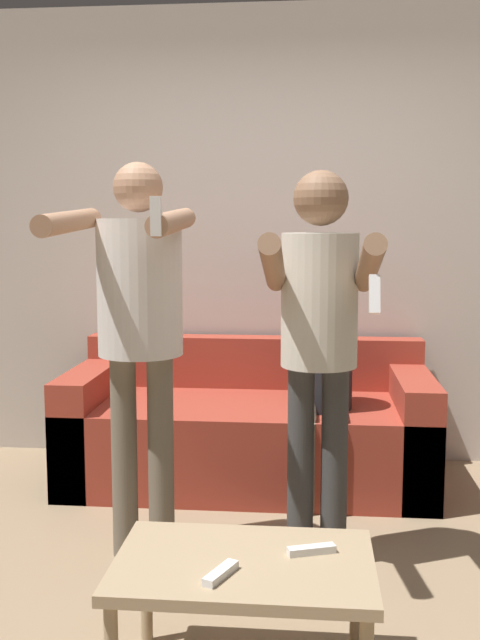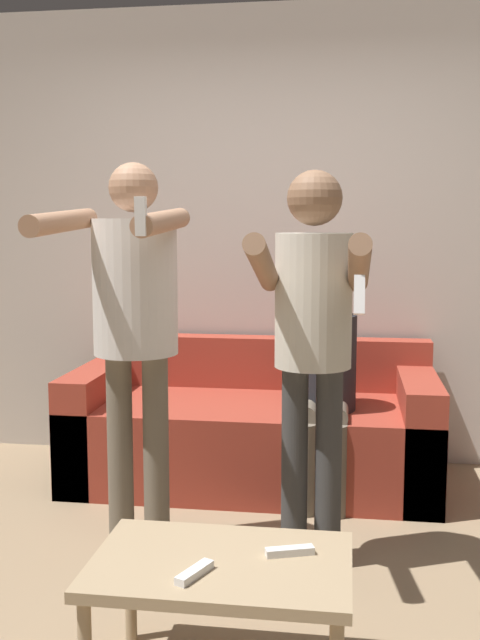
{
  "view_description": "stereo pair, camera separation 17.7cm",
  "coord_description": "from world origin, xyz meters",
  "px_view_note": "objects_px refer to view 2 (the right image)",
  "views": [
    {
      "loc": [
        0.26,
        -2.64,
        1.42
      ],
      "look_at": [
        -0.08,
        0.88,
        0.97
      ],
      "focal_mm": 42.0,
      "sensor_mm": 36.0,
      "label": 1
    },
    {
      "loc": [
        0.43,
        -2.62,
        1.42
      ],
      "look_at": [
        -0.08,
        0.88,
        0.97
      ],
      "focal_mm": 42.0,
      "sensor_mm": 36.0,
      "label": 2
    }
  ],
  "objects_px": {
    "person_standing_right": "(313,325)",
    "remote_far": "(290,551)",
    "couch": "(253,432)",
    "person_standing_left": "(134,309)",
    "coffee_table": "(221,574)",
    "remote_near": "(195,573)",
    "person_seated": "(324,373)"
  },
  "relations": [
    {
      "from": "coffee_table",
      "to": "remote_near",
      "type": "bearing_deg",
      "value": -115.51
    },
    {
      "from": "remote_far",
      "to": "person_seated",
      "type": "bearing_deg",
      "value": 88.51
    },
    {
      "from": "coffee_table",
      "to": "remote_near",
      "type": "relative_size",
      "value": 5.18
    },
    {
      "from": "couch",
      "to": "coffee_table",
      "type": "bearing_deg",
      "value": -85.66
    },
    {
      "from": "couch",
      "to": "person_standing_right",
      "type": "relative_size",
      "value": 1.21
    },
    {
      "from": "couch",
      "to": "remote_far",
      "type": "relative_size",
      "value": 12.9
    },
    {
      "from": "person_seated",
      "to": "remote_near",
      "type": "xyz_separation_m",
      "value": [
        -0.3,
        -1.82,
        -0.23
      ]
    },
    {
      "from": "person_standing_right",
      "to": "coffee_table",
      "type": "distance_m",
      "value": 1.11
    },
    {
      "from": "person_standing_right",
      "to": "remote_far",
      "type": "bearing_deg",
      "value": -91.68
    },
    {
      "from": "remote_far",
      "to": "coffee_table",
      "type": "bearing_deg",
      "value": -162.88
    },
    {
      "from": "person_standing_left",
      "to": "remote_near",
      "type": "xyz_separation_m",
      "value": [
        0.46,
        -0.99,
        -0.64
      ]
    },
    {
      "from": "couch",
      "to": "remote_near",
      "type": "bearing_deg",
      "value": -87.52
    },
    {
      "from": "person_standing_left",
      "to": "person_seated",
      "type": "height_order",
      "value": "person_standing_left"
    },
    {
      "from": "couch",
      "to": "person_standing_left",
      "type": "xyz_separation_m",
      "value": [
        -0.37,
        -1.03,
        0.79
      ]
    },
    {
      "from": "couch",
      "to": "remote_far",
      "type": "bearing_deg",
      "value": -79.28
    },
    {
      "from": "person_standing_left",
      "to": "remote_far",
      "type": "xyz_separation_m",
      "value": [
        0.72,
        -0.81,
        -0.64
      ]
    },
    {
      "from": "couch",
      "to": "person_standing_left",
      "type": "height_order",
      "value": "person_standing_left"
    },
    {
      "from": "person_standing_left",
      "to": "remote_far",
      "type": "bearing_deg",
      "value": -48.42
    },
    {
      "from": "coffee_table",
      "to": "remote_far",
      "type": "bearing_deg",
      "value": 17.12
    },
    {
      "from": "person_standing_left",
      "to": "coffee_table",
      "type": "height_order",
      "value": "person_standing_left"
    },
    {
      "from": "couch",
      "to": "person_standing_left",
      "type": "distance_m",
      "value": 1.35
    },
    {
      "from": "person_standing_right",
      "to": "remote_near",
      "type": "distance_m",
      "value": 1.19
    },
    {
      "from": "remote_near",
      "to": "remote_far",
      "type": "bearing_deg",
      "value": 34.9
    },
    {
      "from": "coffee_table",
      "to": "remote_far",
      "type": "xyz_separation_m",
      "value": [
        0.2,
        0.06,
        0.06
      ]
    },
    {
      "from": "person_standing_left",
      "to": "remote_near",
      "type": "bearing_deg",
      "value": -65.18
    },
    {
      "from": "remote_near",
      "to": "remote_far",
      "type": "relative_size",
      "value": 0.99
    },
    {
      "from": "person_standing_right",
      "to": "couch",
      "type": "bearing_deg",
      "value": 109.88
    },
    {
      "from": "person_standing_left",
      "to": "remote_far",
      "type": "height_order",
      "value": "person_standing_left"
    },
    {
      "from": "remote_far",
      "to": "couch",
      "type": "bearing_deg",
      "value": 100.72
    },
    {
      "from": "person_standing_left",
      "to": "person_standing_right",
      "type": "distance_m",
      "value": 0.74
    },
    {
      "from": "person_seated",
      "to": "couch",
      "type": "bearing_deg",
      "value": 152.92
    },
    {
      "from": "couch",
      "to": "remote_far",
      "type": "xyz_separation_m",
      "value": [
        0.35,
        -1.84,
        0.15
      ]
    }
  ]
}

